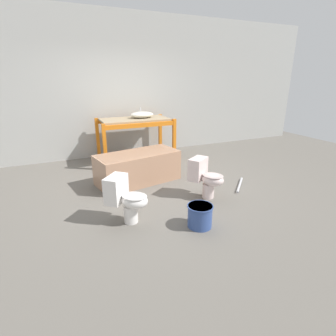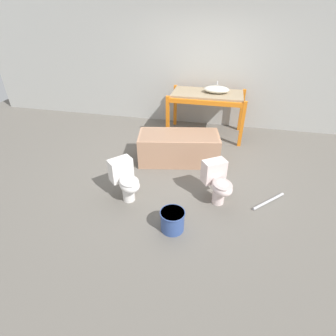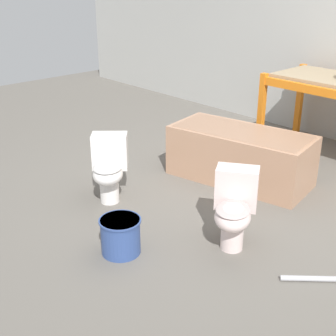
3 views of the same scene
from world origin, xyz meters
The scene contains 6 objects.
ground_plane centered at (0.00, 0.00, 0.00)m, with size 12.00×12.00×0.00m, color #666059.
bathtub_main centered at (-0.14, 0.16, 0.31)m, with size 1.55×0.92×0.54m.
toilet_near centered at (0.64, -0.88, 0.35)m, with size 0.55×0.61×0.62m.
toilet_far centered at (-0.70, -1.12, 0.35)m, with size 0.60×0.58×0.62m.
bucket_white centered at (0.11, -1.61, 0.15)m, with size 0.33×0.33×0.29m.
loose_pipe centered at (1.42, -0.76, 0.02)m, with size 0.50×0.50×0.04m.
Camera 3 is at (2.68, -3.49, 2.08)m, focal length 50.00 mm.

